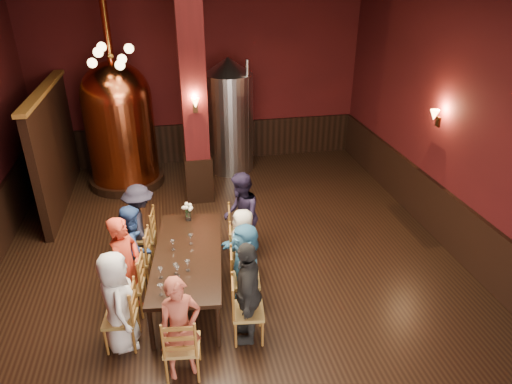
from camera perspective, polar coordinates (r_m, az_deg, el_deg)
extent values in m
plane|color=black|center=(7.85, -3.02, -9.73)|extent=(10.00, 10.00, 0.00)
cube|color=#480F11|center=(11.55, -7.08, 14.48)|extent=(8.00, 0.02, 4.50)
cube|color=#480F11|center=(8.27, 25.38, 7.17)|extent=(0.02, 10.00, 4.50)
cube|color=black|center=(8.92, 22.99, -3.44)|extent=(0.08, 9.90, 1.00)
cube|color=black|center=(12.00, -6.60, 6.26)|extent=(7.90, 0.08, 1.00)
cube|color=#480F11|center=(9.40, -7.78, 11.61)|extent=(0.58, 0.58, 4.50)
cube|color=black|center=(10.36, -23.82, 4.86)|extent=(0.22, 3.50, 2.40)
cube|color=black|center=(7.02, -8.51, -7.80)|extent=(1.28, 2.50, 0.06)
cylinder|color=black|center=(6.42, -12.98, -16.41)|extent=(0.07, 0.07, 0.69)
cylinder|color=black|center=(6.33, -4.76, -16.35)|extent=(0.07, 0.07, 0.69)
cylinder|color=black|center=(8.22, -10.95, -5.52)|extent=(0.07, 0.07, 0.69)
cylinder|color=black|center=(8.15, -4.78, -5.36)|extent=(0.07, 0.07, 0.69)
imported|color=white|center=(6.35, -16.92, -12.94)|extent=(0.56, 0.77, 1.46)
imported|color=red|center=(6.83, -15.92, -8.96)|extent=(0.60, 0.69, 1.58)
imported|color=navy|center=(7.42, -14.96, -6.55)|extent=(0.40, 0.71, 1.41)
imported|color=black|center=(7.97, -14.20, -3.88)|extent=(0.70, 1.01, 1.42)
imported|color=black|center=(6.16, -1.01, -12.44)|extent=(0.58, 0.96, 1.54)
imported|color=teal|center=(6.74, -1.35, -9.30)|extent=(0.58, 1.34, 1.40)
imported|color=silver|center=(7.32, -1.63, -6.70)|extent=(0.40, 0.62, 1.26)
imported|color=black|center=(7.81, -1.89, -3.06)|extent=(0.49, 0.81, 1.57)
imported|color=#AC4C39|center=(5.81, -9.43, -16.48)|extent=(0.59, 0.45, 1.44)
cylinder|color=black|center=(11.18, -15.76, 1.55)|extent=(1.70, 1.70, 0.19)
cylinder|color=#CB5A2E|center=(10.80, -16.44, 6.54)|extent=(1.56, 1.56, 1.89)
sphere|color=#CB5A2E|center=(10.53, -17.11, 11.36)|extent=(1.51, 1.51, 1.51)
cylinder|color=#CB5A2E|center=(10.28, -18.14, 18.44)|extent=(0.15, 0.15, 1.23)
cylinder|color=#B2B2B7|center=(11.18, -3.33, 8.57)|extent=(1.21, 1.21, 2.37)
cone|color=#B2B2B7|center=(10.83, -3.53, 15.51)|extent=(1.14, 1.14, 0.38)
cylinder|color=#B2B2B7|center=(10.81, -1.06, 9.29)|extent=(0.08, 0.08, 2.66)
cylinder|color=white|center=(7.81, -8.47, -2.95)|extent=(0.09, 0.09, 0.17)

